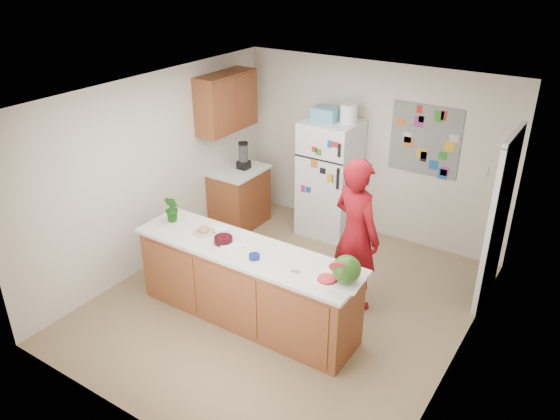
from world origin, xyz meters
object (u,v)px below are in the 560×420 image
Objects in this scene: person at (356,234)px; watermelon at (346,269)px; cherry_bowl at (223,240)px; refrigerator at (330,178)px.

person is 6.51× the size of watermelon.
person is at bearing 110.35° from watermelon.
cherry_bowl is at bearing -178.98° from watermelon.
watermelon is (0.35, -0.95, 0.15)m from person.
cherry_bowl is (-1.14, -0.97, 0.04)m from person.
refrigerator is at bearing 121.57° from watermelon.
refrigerator is 8.23× the size of cherry_bowl.
person reaches higher than cherry_bowl.
refrigerator reaches higher than watermelon.
person is (1.11, -1.43, 0.07)m from refrigerator.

